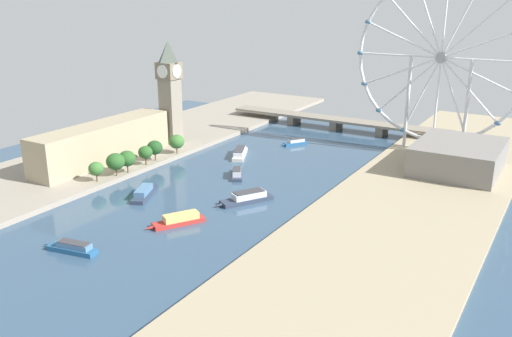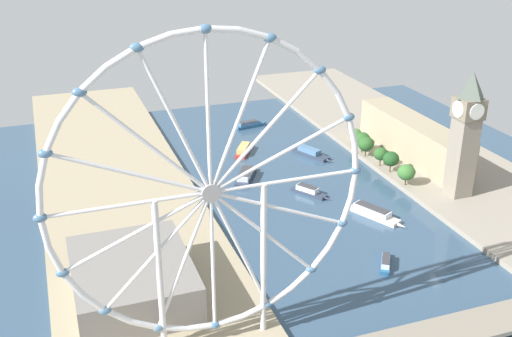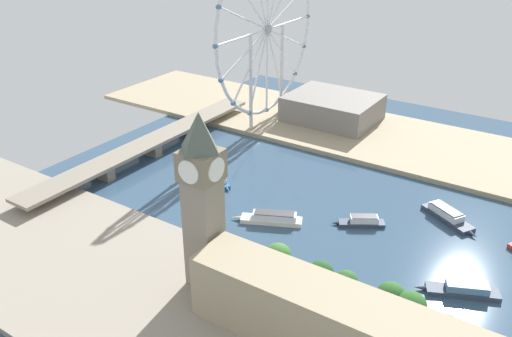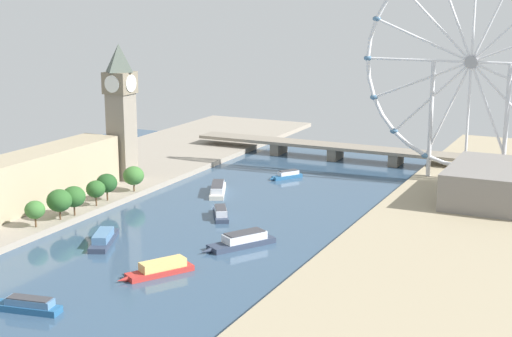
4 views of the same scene
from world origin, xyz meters
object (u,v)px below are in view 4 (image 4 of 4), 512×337
object	(u,v)px
tour_boat_0	(27,305)
tour_boat_3	(218,189)
riverside_hall	(502,185)
tour_boat_6	(221,213)
tour_boat_4	(160,269)
tour_boat_1	(287,175)
tour_boat_5	(104,238)
tour_boat_2	(242,241)
parliament_block	(36,178)
river_bridge	(335,148)
ferris_wheel	(471,63)
clock_tower	(121,109)

from	to	relation	value
tour_boat_0	tour_boat_3	xyz separation A→B (m)	(-16.73, 166.25, 0.34)
riverside_hall	tour_boat_6	distance (m)	140.48
tour_boat_3	tour_boat_4	xyz separation A→B (m)	(38.46, -117.11, -0.14)
tour_boat_0	tour_boat_1	world-z (taller)	tour_boat_0
tour_boat_1	tour_boat_5	distance (m)	144.50
riverside_hall	tour_boat_6	world-z (taller)	riverside_hall
tour_boat_2	tour_boat_1	bearing A→B (deg)	-134.65
tour_boat_0	tour_boat_1	bearing A→B (deg)	-101.25
tour_boat_2	tour_boat_3	xyz separation A→B (m)	(-51.58, 73.61, -0.07)
tour_boat_3	tour_boat_4	distance (m)	123.26
parliament_block	riverside_hall	size ratio (longest dim) A/B	1.71
riverside_hall	tour_boat_5	xyz separation A→B (m)	(-145.02, -131.30, -9.83)
tour_boat_0	tour_boat_4	world-z (taller)	tour_boat_4
tour_boat_2	riverside_hall	bearing A→B (deg)	171.42
river_bridge	tour_boat_2	size ratio (longest dim) A/B	5.86
tour_boat_2	tour_boat_5	world-z (taller)	tour_boat_2
ferris_wheel	tour_boat_0	world-z (taller)	ferris_wheel
clock_tower	river_bridge	distance (m)	146.14
tour_boat_4	ferris_wheel	bearing A→B (deg)	-170.74
ferris_wheel	tour_boat_0	size ratio (longest dim) A/B	4.43
tour_boat_0	tour_boat_6	xyz separation A→B (m)	(6.06, 127.06, 0.03)
tour_boat_4	tour_boat_0	bearing A→B (deg)	7.06
clock_tower	tour_boat_4	xyz separation A→B (m)	(96.58, -113.09, -39.82)
parliament_block	tour_boat_1	xyz separation A→B (m)	(86.30, 112.59, -13.92)
parliament_block	tour_boat_6	world-z (taller)	parliament_block
clock_tower	tour_boat_0	xyz separation A→B (m)	(74.85, -162.23, -40.02)
parliament_block	tour_boat_6	xyz separation A→B (m)	(89.00, 26.38, -13.73)
ferris_wheel	parliament_block	bearing A→B (deg)	-141.95
riverside_hall	clock_tower	bearing A→B (deg)	-168.69
tour_boat_0	tour_boat_6	world-z (taller)	tour_boat_6
river_bridge	tour_boat_5	xyz separation A→B (m)	(-30.87, -205.01, -5.07)
tour_boat_1	tour_boat_5	size ratio (longest dim) A/B	0.60
ferris_wheel	tour_boat_1	size ratio (longest dim) A/B	6.22
tour_boat_6	clock_tower	bearing A→B (deg)	34.46
river_bridge	tour_boat_0	distance (m)	276.01
river_bridge	tour_boat_5	distance (m)	207.38
riverside_hall	parliament_block	bearing A→B (deg)	-153.94
tour_boat_3	tour_boat_4	world-z (taller)	tour_boat_3
tour_boat_5	tour_boat_1	bearing A→B (deg)	-33.89
tour_boat_0	tour_boat_2	xyz separation A→B (m)	(34.85, 92.64, 0.41)
tour_boat_1	tour_boat_2	xyz separation A→B (m)	(31.49, -120.64, 0.57)
parliament_block	tour_boat_6	distance (m)	93.84
tour_boat_3	parliament_block	bearing A→B (deg)	109.30
clock_tower	tour_boat_3	xyz separation A→B (m)	(58.12, 4.02, -39.69)
clock_tower	riverside_hall	distance (m)	205.45
tour_boat_3	tour_boat_5	size ratio (longest dim) A/B	1.05
tour_boat_2	clock_tower	bearing A→B (deg)	-91.67
parliament_block	clock_tower	bearing A→B (deg)	82.51
riverside_hall	tour_boat_2	size ratio (longest dim) A/B	1.91
tour_boat_4	tour_boat_6	bearing A→B (deg)	-137.72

